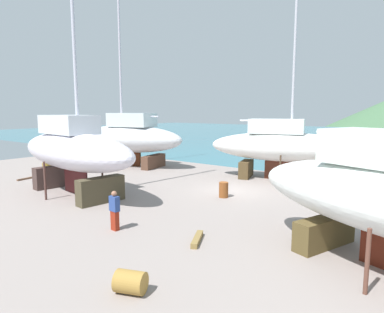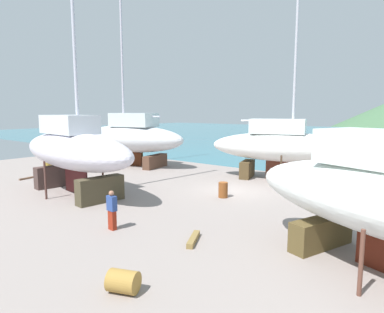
{
  "view_description": "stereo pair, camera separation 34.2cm",
  "coord_description": "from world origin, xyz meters",
  "px_view_note": "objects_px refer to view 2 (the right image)",
  "views": [
    {
      "loc": [
        10.17,
        -17.4,
        4.86
      ],
      "look_at": [
        -2.29,
        -1.24,
        2.08
      ],
      "focal_mm": 31.12,
      "sensor_mm": 36.0,
      "label": 1
    },
    {
      "loc": [
        10.44,
        -17.18,
        4.86
      ],
      "look_at": [
        -2.29,
        -1.24,
        2.08
      ],
      "focal_mm": 31.12,
      "sensor_mm": 36.0,
      "label": 2
    }
  ],
  "objects_px": {
    "sailboat_small_center": "(74,149)",
    "barrel_tipped_right": "(123,281)",
    "barrel_tipped_center": "(49,168)",
    "sailboat_mid_port": "(284,146)",
    "sailboat_large_starboard": "(130,137)",
    "barrel_tar_black": "(223,190)",
    "worker": "(112,210)"
  },
  "relations": [
    {
      "from": "barrel_tipped_center",
      "to": "sailboat_small_center",
      "type": "bearing_deg",
      "value": -17.27
    },
    {
      "from": "barrel_tipped_right",
      "to": "sailboat_small_center",
      "type": "bearing_deg",
      "value": 153.39
    },
    {
      "from": "sailboat_small_center",
      "to": "sailboat_large_starboard",
      "type": "distance_m",
      "value": 10.41
    },
    {
      "from": "sailboat_large_starboard",
      "to": "barrel_tar_black",
      "type": "height_order",
      "value": "sailboat_large_starboard"
    },
    {
      "from": "sailboat_small_center",
      "to": "sailboat_mid_port",
      "type": "xyz_separation_m",
      "value": [
        8.0,
        11.45,
        -0.2
      ]
    },
    {
      "from": "sailboat_mid_port",
      "to": "barrel_tipped_center",
      "type": "relative_size",
      "value": 19.2
    },
    {
      "from": "barrel_tipped_right",
      "to": "sailboat_mid_port",
      "type": "bearing_deg",
      "value": 99.39
    },
    {
      "from": "worker",
      "to": "barrel_tipped_center",
      "type": "relative_size",
      "value": 1.85
    },
    {
      "from": "sailboat_mid_port",
      "to": "worker",
      "type": "height_order",
      "value": "sailboat_mid_port"
    },
    {
      "from": "sailboat_mid_port",
      "to": "barrel_tar_black",
      "type": "bearing_deg",
      "value": -111.86
    },
    {
      "from": "sailboat_large_starboard",
      "to": "worker",
      "type": "height_order",
      "value": "sailboat_large_starboard"
    },
    {
      "from": "sailboat_small_center",
      "to": "barrel_tipped_center",
      "type": "xyz_separation_m",
      "value": [
        -7.37,
        2.29,
        -2.2
      ]
    },
    {
      "from": "sailboat_mid_port",
      "to": "barrel_tipped_right",
      "type": "height_order",
      "value": "sailboat_mid_port"
    },
    {
      "from": "sailboat_mid_port",
      "to": "barrel_tar_black",
      "type": "height_order",
      "value": "sailboat_mid_port"
    },
    {
      "from": "sailboat_mid_port",
      "to": "barrel_tipped_right",
      "type": "relative_size",
      "value": 21.35
    },
    {
      "from": "barrel_tar_black",
      "to": "barrel_tipped_right",
      "type": "distance_m",
      "value": 10.65
    },
    {
      "from": "sailboat_large_starboard",
      "to": "barrel_tipped_right",
      "type": "distance_m",
      "value": 21.72
    },
    {
      "from": "barrel_tipped_center",
      "to": "sailboat_mid_port",
      "type": "bearing_deg",
      "value": 30.79
    },
    {
      "from": "sailboat_mid_port",
      "to": "barrel_tipped_center",
      "type": "xyz_separation_m",
      "value": [
        -15.37,
        -9.16,
        -2.0
      ]
    },
    {
      "from": "barrel_tipped_right",
      "to": "barrel_tipped_center",
      "type": "height_order",
      "value": "barrel_tipped_center"
    },
    {
      "from": "barrel_tar_black",
      "to": "barrel_tipped_right",
      "type": "xyz_separation_m",
      "value": [
        3.41,
        -10.08,
        -0.13
      ]
    },
    {
      "from": "sailboat_mid_port",
      "to": "sailboat_large_starboard",
      "type": "relative_size",
      "value": 0.95
    },
    {
      "from": "worker",
      "to": "barrel_tar_black",
      "type": "relative_size",
      "value": 1.88
    },
    {
      "from": "sailboat_mid_port",
      "to": "barrel_tipped_right",
      "type": "xyz_separation_m",
      "value": [
        2.79,
        -16.85,
        -2.14
      ]
    },
    {
      "from": "sailboat_mid_port",
      "to": "barrel_tar_black",
      "type": "relative_size",
      "value": 19.58
    },
    {
      "from": "barrel_tipped_center",
      "to": "barrel_tipped_right",
      "type": "bearing_deg",
      "value": -22.97
    },
    {
      "from": "sailboat_large_starboard",
      "to": "worker",
      "type": "relative_size",
      "value": 10.89
    },
    {
      "from": "sailboat_small_center",
      "to": "barrel_tipped_right",
      "type": "xyz_separation_m",
      "value": [
        10.79,
        -5.4,
        -2.34
      ]
    },
    {
      "from": "worker",
      "to": "barrel_tipped_right",
      "type": "relative_size",
      "value": 2.05
    },
    {
      "from": "sailboat_small_center",
      "to": "barrel_tar_black",
      "type": "bearing_deg",
      "value": 38.03
    },
    {
      "from": "worker",
      "to": "barrel_tipped_center",
      "type": "bearing_deg",
      "value": -104.62
    },
    {
      "from": "barrel_tar_black",
      "to": "barrel_tipped_center",
      "type": "height_order",
      "value": "barrel_tipped_center"
    }
  ]
}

